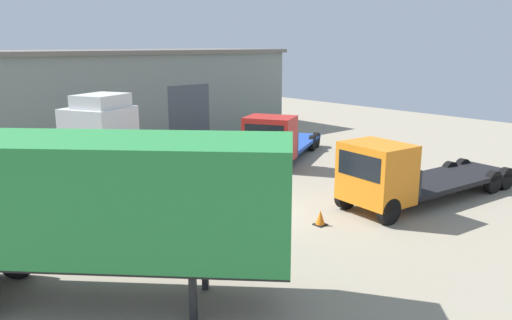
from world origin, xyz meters
name	(u,v)px	position (x,y,z in m)	size (l,w,h in m)	color
ground_plane	(249,213)	(0.00, 0.00, 0.00)	(60.00, 60.00, 0.00)	gray
warehouse_building	(66,98)	(0.00, 17.71, 2.93)	(30.79, 7.94, 5.84)	gray
tractor_unit_white	(109,144)	(-2.43, 6.61, 1.95)	(4.96, 6.60, 4.13)	silver
container_trailer_green	(95,201)	(-7.04, -2.67, 2.60)	(8.26, 8.28, 4.11)	#28843D
flatbed_truck_red	(276,140)	(6.21, 5.12, 1.27)	(7.72, 5.77, 2.66)	red
flatbed_truck_orange	(401,176)	(4.89, -3.32, 1.27)	(8.92, 3.30, 2.69)	orange
traffic_cone	(320,218)	(1.04, -2.66, 0.25)	(0.40, 0.40, 0.55)	black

